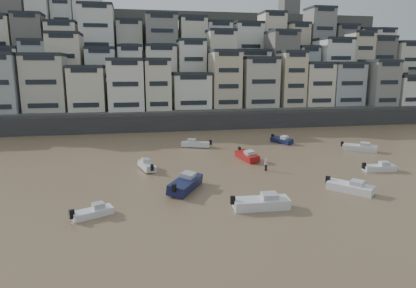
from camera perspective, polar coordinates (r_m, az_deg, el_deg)
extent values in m
cube|color=#38383A|center=(81.71, -2.73, 3.39)|extent=(140.00, 3.00, 3.50)
cube|color=#4C4C47|center=(89.34, -0.20, 4.28)|extent=(140.00, 14.00, 4.00)
cube|color=#4C4C47|center=(100.77, -1.49, 6.83)|extent=(140.00, 14.00, 10.00)
cube|color=#4C4C47|center=(112.36, -2.53, 9.36)|extent=(140.00, 14.00, 18.00)
cube|color=#4C4C47|center=(124.15, -3.38, 11.41)|extent=(140.00, 16.00, 26.00)
cube|color=#4C4C47|center=(138.06, -4.19, 12.67)|extent=(140.00, 18.00, 32.00)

